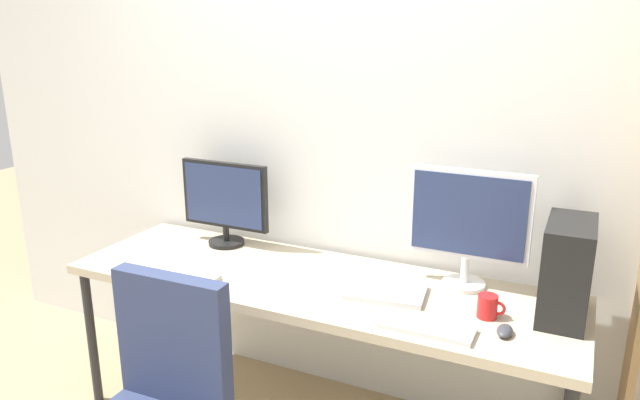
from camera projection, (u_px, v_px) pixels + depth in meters
wall_back at (353, 137)px, 2.79m from camera, size 4.63×0.10×2.60m
desk at (315, 290)px, 2.60m from camera, size 2.23×0.68×0.74m
monitor_left at (225, 200)px, 2.95m from camera, size 0.48×0.18×0.43m
monitor_right at (468, 222)px, 2.44m from camera, size 0.50×0.18×0.51m
pc_tower at (567, 270)px, 2.21m from camera, size 0.17×0.34×0.38m
keyboard_left at (178, 275)px, 2.61m from camera, size 0.37×0.13×0.02m
keyboard_right at (427, 328)px, 2.15m from camera, size 0.34×0.13×0.02m
computer_mouse at (505, 331)px, 2.11m from camera, size 0.06×0.10×0.03m
laptop_closed at (386, 292)px, 2.44m from camera, size 0.35×0.26×0.02m
coffee_mug at (488, 306)px, 2.24m from camera, size 0.11×0.08×0.09m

